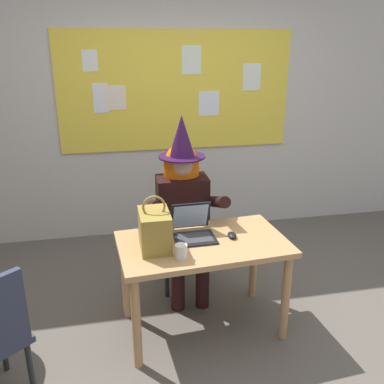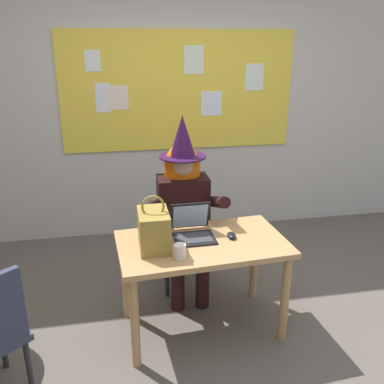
{
  "view_description": "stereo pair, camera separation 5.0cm",
  "coord_description": "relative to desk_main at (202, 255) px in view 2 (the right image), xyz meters",
  "views": [
    {
      "loc": [
        -0.72,
        -2.49,
        2.04
      ],
      "look_at": [
        -0.14,
        0.39,
        0.97
      ],
      "focal_mm": 39.13,
      "sensor_mm": 36.0,
      "label": 1
    },
    {
      "loc": [
        -0.67,
        -2.49,
        2.04
      ],
      "look_at": [
        -0.14,
        0.39,
        0.97
      ],
      "focal_mm": 39.13,
      "sensor_mm": 36.0,
      "label": 2
    }
  ],
  "objects": [
    {
      "name": "ground_plane",
      "position": [
        0.12,
        -0.08,
        -0.61
      ],
      "size": [
        24.0,
        24.0,
        0.0
      ],
      "primitive_type": "plane",
      "color": "#5B544C"
    },
    {
      "name": "wall_back_bulletin",
      "position": [
        0.12,
        1.81,
        0.87
      ],
      "size": [
        6.04,
        1.99,
        2.95
      ],
      "color": "beige",
      "rests_on": "ground"
    },
    {
      "name": "desk_main",
      "position": [
        0.0,
        0.0,
        0.0
      ],
      "size": [
        1.22,
        0.76,
        0.71
      ],
      "rotation": [
        0.0,
        0.0,
        0.07
      ],
      "color": "tan",
      "rests_on": "ground"
    },
    {
      "name": "chair_at_desk",
      "position": [
        -0.03,
        0.7,
        -0.09
      ],
      "size": [
        0.42,
        0.42,
        0.92
      ],
      "rotation": [
        0.0,
        0.0,
        -1.57
      ],
      "color": "black",
      "rests_on": "ground"
    },
    {
      "name": "person_costumed",
      "position": [
        -0.03,
        0.58,
        0.2
      ],
      "size": [
        0.6,
        0.66,
        1.5
      ],
      "rotation": [
        0.0,
        0.0,
        -1.59
      ],
      "color": "black",
      "rests_on": "ground"
    },
    {
      "name": "laptop",
      "position": [
        -0.05,
        0.1,
        0.16
      ],
      "size": [
        0.3,
        0.32,
        0.23
      ],
      "rotation": [
        0.0,
        0.0,
        0.02
      ],
      "color": "black",
      "rests_on": "desk_main"
    },
    {
      "name": "computer_mouse",
      "position": [
        0.22,
        0.02,
        0.12
      ],
      "size": [
        0.06,
        0.11,
        0.03
      ],
      "primitive_type": "ellipsoid",
      "rotation": [
        0.0,
        0.0,
        -0.02
      ],
      "color": "black",
      "rests_on": "desk_main"
    },
    {
      "name": "handbag",
      "position": [
        -0.34,
        -0.03,
        0.24
      ],
      "size": [
        0.2,
        0.3,
        0.38
      ],
      "rotation": [
        0.0,
        0.0,
        -0.03
      ],
      "color": "olive",
      "rests_on": "desk_main"
    },
    {
      "name": "coffee_mug",
      "position": [
        -0.19,
        -0.2,
        0.15
      ],
      "size": [
        0.08,
        0.08,
        0.09
      ],
      "primitive_type": "cylinder",
      "color": "silver",
      "rests_on": "desk_main"
    }
  ]
}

